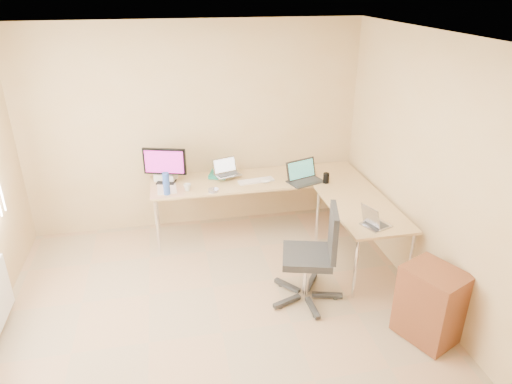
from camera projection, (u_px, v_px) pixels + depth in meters
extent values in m
plane|color=tan|center=(222.00, 332.00, 4.32)|extent=(4.50, 4.50, 0.00)
plane|color=white|center=(211.00, 43.00, 3.23)|extent=(4.50, 4.50, 0.00)
plane|color=tan|center=(195.00, 129.00, 5.78)|extent=(4.50, 0.00, 4.50)
plane|color=tan|center=(449.00, 187.00, 4.16)|extent=(0.00, 4.50, 4.50)
cube|color=tan|center=(258.00, 205.00, 5.95)|extent=(2.65, 0.70, 0.73)
cube|color=tan|center=(360.00, 235.00, 5.23)|extent=(0.70, 1.30, 0.73)
cube|color=black|center=(165.00, 166.00, 5.58)|extent=(0.55, 0.31, 0.45)
cube|color=#146651|center=(219.00, 174.00, 5.88)|extent=(0.30, 0.35, 0.05)
cube|color=#A6A6A6|center=(227.00, 167.00, 5.73)|extent=(0.37, 0.32, 0.20)
cube|color=black|center=(306.00, 172.00, 5.64)|extent=(0.50, 0.43, 0.26)
cube|color=silver|center=(256.00, 181.00, 5.70)|extent=(0.46, 0.19, 0.02)
ellipsoid|color=white|center=(266.00, 181.00, 5.67)|extent=(0.13, 0.11, 0.04)
imported|color=silver|center=(187.00, 187.00, 5.45)|extent=(0.10, 0.10, 0.08)
cylinder|color=#AEB1D4|center=(213.00, 190.00, 5.43)|extent=(0.13, 0.13, 0.03)
cylinder|color=#2B4DA9|center=(166.00, 183.00, 5.32)|extent=(0.09, 0.09, 0.27)
cube|color=silver|center=(167.00, 189.00, 5.51)|extent=(0.23, 0.32, 0.01)
cube|color=white|center=(166.00, 176.00, 5.75)|extent=(0.30, 0.26, 0.09)
cylinder|color=white|center=(165.00, 171.00, 5.71)|extent=(0.23, 0.23, 0.24)
cylinder|color=black|center=(326.00, 178.00, 5.65)|extent=(0.09, 0.09, 0.13)
cube|color=#A5A7B2|center=(377.00, 217.00, 4.65)|extent=(0.36, 0.32, 0.20)
cube|color=#292929|center=(307.00, 256.00, 4.59)|extent=(0.77, 0.77, 1.04)
cube|color=brown|center=(431.00, 304.00, 4.14)|extent=(0.58, 0.63, 0.70)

